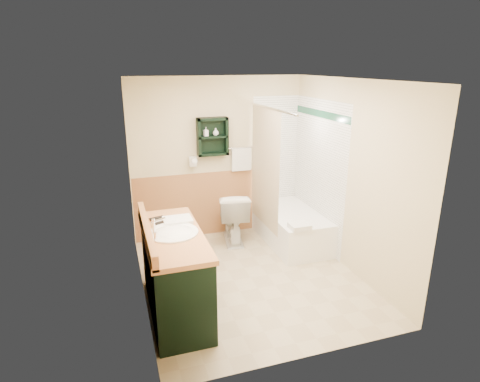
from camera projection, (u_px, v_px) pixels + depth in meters
name	position (u px, v px, depth m)	size (l,w,h in m)	color
floor	(251.00, 278.00, 5.03)	(3.00, 3.00, 0.00)	#C2B28D
back_wall	(218.00, 158.00, 6.03)	(2.60, 0.04, 2.40)	beige
left_wall	(135.00, 198.00, 4.27)	(0.04, 3.00, 2.40)	beige
right_wall	(350.00, 177.00, 5.05)	(0.04, 3.00, 2.40)	beige
ceiling	(252.00, 78.00, 4.29)	(2.60, 3.00, 0.04)	white
wainscot_left	(143.00, 256.00, 4.49)	(2.98, 2.98, 1.00)	#C2824E
wainscot_back	(219.00, 203.00, 6.22)	(2.58, 2.58, 1.00)	#C2824E
mirror_frame	(142.00, 185.00, 3.69)	(1.30, 1.30, 1.00)	brown
mirror_glass	(143.00, 185.00, 3.70)	(1.20, 1.20, 0.90)	white
tile_right	(318.00, 174.00, 5.76)	(1.50, 1.50, 2.10)	white
tile_back	(281.00, 163.00, 6.34)	(0.95, 0.95, 2.10)	white
tile_accent	(321.00, 114.00, 5.50)	(1.50, 1.50, 0.10)	#13432D
wall_shelf	(213.00, 137.00, 5.79)	(0.45, 0.15, 0.55)	black
hair_dryer	(193.00, 161.00, 5.84)	(0.10, 0.24, 0.18)	white
towel_bar	(241.00, 148.00, 6.03)	(0.40, 0.06, 0.40)	silver
curtain_rod	(271.00, 108.00, 5.25)	(0.03, 0.03, 1.60)	silver
shower_curtain	(265.00, 168.00, 5.67)	(1.05, 1.05, 1.70)	#C2B292
vanity	(175.00, 273.00, 4.22)	(0.59, 1.44, 0.91)	black
bathtub	(290.00, 226.00, 6.00)	(0.73, 1.50, 0.49)	white
toilet	(233.00, 217.00, 5.97)	(0.44, 0.78, 0.76)	white
counter_towel	(178.00, 220.00, 4.37)	(0.31, 0.24, 0.04)	silver
vanity_book	(152.00, 214.00, 4.31)	(0.16, 0.02, 0.22)	black
tub_towel	(300.00, 226.00, 5.27)	(0.26, 0.22, 0.07)	silver
soap_bottle_a	(206.00, 134.00, 5.75)	(0.06, 0.13, 0.06)	white
soap_bottle_b	(216.00, 133.00, 5.79)	(0.08, 0.11, 0.08)	white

